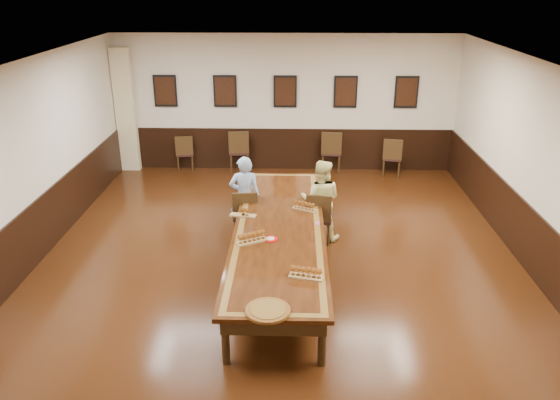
{
  "coord_description": "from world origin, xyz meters",
  "views": [
    {
      "loc": [
        0.22,
        -7.71,
        4.38
      ],
      "look_at": [
        0.0,
        0.5,
        1.0
      ],
      "focal_mm": 35.0,
      "sensor_mm": 36.0,
      "label": 1
    }
  ],
  "objects_px": {
    "spare_chair_a": "(185,152)",
    "spare_chair_d": "(392,156)",
    "carved_platter": "(268,310)",
    "spare_chair_b": "(239,150)",
    "person_woman": "(321,200)",
    "conference_table": "(279,235)",
    "chair_man": "(245,213)",
    "spare_chair_c": "(332,151)",
    "chair_woman": "(320,216)",
    "person_man": "(245,197)"
  },
  "relations": [
    {
      "from": "spare_chair_a",
      "to": "spare_chair_d",
      "type": "height_order",
      "value": "spare_chair_d"
    },
    {
      "from": "carved_platter",
      "to": "chair_woman",
      "type": "bearing_deg",
      "value": 77.54
    },
    {
      "from": "person_woman",
      "to": "conference_table",
      "type": "relative_size",
      "value": 0.29
    },
    {
      "from": "person_man",
      "to": "person_woman",
      "type": "relative_size",
      "value": 1.02
    },
    {
      "from": "chair_man",
      "to": "person_man",
      "type": "bearing_deg",
      "value": -90.0
    },
    {
      "from": "spare_chair_c",
      "to": "person_woman",
      "type": "relative_size",
      "value": 0.69
    },
    {
      "from": "spare_chair_d",
      "to": "carved_platter",
      "type": "height_order",
      "value": "spare_chair_d"
    },
    {
      "from": "spare_chair_c",
      "to": "person_man",
      "type": "height_order",
      "value": "person_man"
    },
    {
      "from": "chair_woman",
      "to": "person_man",
      "type": "height_order",
      "value": "person_man"
    },
    {
      "from": "conference_table",
      "to": "person_man",
      "type": "bearing_deg",
      "value": 117.37
    },
    {
      "from": "spare_chair_a",
      "to": "spare_chair_d",
      "type": "distance_m",
      "value": 4.95
    },
    {
      "from": "spare_chair_b",
      "to": "spare_chair_c",
      "type": "distance_m",
      "value": 2.22
    },
    {
      "from": "spare_chair_b",
      "to": "person_woman",
      "type": "xyz_separation_m",
      "value": [
        1.8,
        -3.67,
        0.22
      ]
    },
    {
      "from": "person_woman",
      "to": "carved_platter",
      "type": "relative_size",
      "value": 2.16
    },
    {
      "from": "person_woman",
      "to": "conference_table",
      "type": "height_order",
      "value": "person_woman"
    },
    {
      "from": "spare_chair_a",
      "to": "carved_platter",
      "type": "bearing_deg",
      "value": 98.68
    },
    {
      "from": "spare_chair_d",
      "to": "carved_platter",
      "type": "relative_size",
      "value": 1.36
    },
    {
      "from": "spare_chair_a",
      "to": "spare_chair_d",
      "type": "bearing_deg",
      "value": 167.44
    },
    {
      "from": "chair_woman",
      "to": "person_man",
      "type": "distance_m",
      "value": 1.37
    },
    {
      "from": "spare_chair_a",
      "to": "spare_chair_b",
      "type": "bearing_deg",
      "value": 170.2
    },
    {
      "from": "chair_woman",
      "to": "spare_chair_c",
      "type": "xyz_separation_m",
      "value": [
        0.44,
        3.78,
        0.04
      ]
    },
    {
      "from": "spare_chair_a",
      "to": "conference_table",
      "type": "relative_size",
      "value": 0.18
    },
    {
      "from": "spare_chair_d",
      "to": "person_man",
      "type": "relative_size",
      "value": 0.62
    },
    {
      "from": "chair_woman",
      "to": "carved_platter",
      "type": "height_order",
      "value": "chair_woman"
    },
    {
      "from": "conference_table",
      "to": "spare_chair_d",
      "type": "bearing_deg",
      "value": 61.1
    },
    {
      "from": "spare_chair_a",
      "to": "person_man",
      "type": "distance_m",
      "value": 4.02
    },
    {
      "from": "spare_chair_b",
      "to": "person_woman",
      "type": "distance_m",
      "value": 4.1
    },
    {
      "from": "chair_woman",
      "to": "spare_chair_d",
      "type": "bearing_deg",
      "value": -108.99
    },
    {
      "from": "spare_chair_b",
      "to": "carved_platter",
      "type": "distance_m",
      "value": 7.24
    },
    {
      "from": "person_man",
      "to": "chair_woman",
      "type": "bearing_deg",
      "value": 166.8
    },
    {
      "from": "conference_table",
      "to": "carved_platter",
      "type": "height_order",
      "value": "carved_platter"
    },
    {
      "from": "spare_chair_a",
      "to": "chair_woman",
      "type": "bearing_deg",
      "value": 119.89
    },
    {
      "from": "chair_man",
      "to": "person_man",
      "type": "xyz_separation_m",
      "value": [
        -0.01,
        0.1,
        0.28
      ]
    },
    {
      "from": "chair_woman",
      "to": "spare_chair_a",
      "type": "bearing_deg",
      "value": -41.94
    },
    {
      "from": "spare_chair_b",
      "to": "spare_chair_c",
      "type": "bearing_deg",
      "value": 174.84
    },
    {
      "from": "chair_woman",
      "to": "carved_platter",
      "type": "xyz_separation_m",
      "value": [
        -0.75,
        -3.39,
        0.3
      ]
    },
    {
      "from": "spare_chair_d",
      "to": "chair_woman",
      "type": "bearing_deg",
      "value": 72.49
    },
    {
      "from": "spare_chair_b",
      "to": "spare_chair_d",
      "type": "xyz_separation_m",
      "value": [
        3.63,
        -0.26,
        -0.05
      ]
    },
    {
      "from": "spare_chair_d",
      "to": "person_woman",
      "type": "bearing_deg",
      "value": 72.01
    },
    {
      "from": "spare_chair_a",
      "to": "spare_chair_d",
      "type": "relative_size",
      "value": 0.95
    },
    {
      "from": "chair_man",
      "to": "person_woman",
      "type": "relative_size",
      "value": 0.64
    },
    {
      "from": "chair_woman",
      "to": "conference_table",
      "type": "bearing_deg",
      "value": 65.91
    },
    {
      "from": "spare_chair_d",
      "to": "chair_man",
      "type": "bearing_deg",
      "value": 57.44
    },
    {
      "from": "chair_woman",
      "to": "spare_chair_a",
      "type": "xyz_separation_m",
      "value": [
        -3.1,
        3.78,
        -0.03
      ]
    },
    {
      "from": "spare_chair_b",
      "to": "person_man",
      "type": "height_order",
      "value": "person_man"
    },
    {
      "from": "spare_chair_b",
      "to": "spare_chair_d",
      "type": "distance_m",
      "value": 3.64
    },
    {
      "from": "chair_woman",
      "to": "person_woman",
      "type": "height_order",
      "value": "person_woman"
    },
    {
      "from": "spare_chair_b",
      "to": "spare_chair_d",
      "type": "height_order",
      "value": "spare_chair_b"
    },
    {
      "from": "spare_chair_a",
      "to": "spare_chair_b",
      "type": "xyz_separation_m",
      "value": [
        1.32,
        -0.01,
        0.07
      ]
    },
    {
      "from": "chair_man",
      "to": "person_woman",
      "type": "height_order",
      "value": "person_woman"
    }
  ]
}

